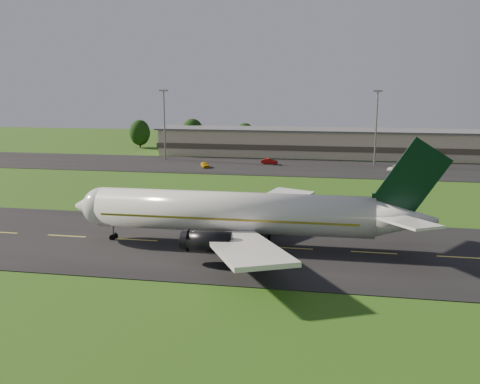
% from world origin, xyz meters
% --- Properties ---
extents(ground, '(360.00, 360.00, 0.00)m').
position_xyz_m(ground, '(0.00, 0.00, 0.00)').
color(ground, '#2A4812').
rests_on(ground, ground).
extents(taxiway, '(220.00, 30.00, 0.10)m').
position_xyz_m(taxiway, '(0.00, 0.00, 0.05)').
color(taxiway, black).
rests_on(taxiway, ground).
extents(apron, '(260.00, 30.00, 0.10)m').
position_xyz_m(apron, '(0.00, 72.00, 0.05)').
color(apron, black).
rests_on(apron, ground).
extents(airliner, '(51.24, 42.18, 15.57)m').
position_xyz_m(airliner, '(-18.24, 0.01, 4.66)').
color(airliner, white).
rests_on(airliner, ground).
extents(terminal, '(145.00, 16.00, 8.40)m').
position_xyz_m(terminal, '(6.40, 96.18, 3.99)').
color(terminal, '#BFAE92').
rests_on(terminal, ground).
extents(light_mast_west, '(2.40, 1.20, 20.35)m').
position_xyz_m(light_mast_west, '(-55.00, 80.00, 12.74)').
color(light_mast_west, gray).
rests_on(light_mast_west, ground).
extents(light_mast_centre, '(2.40, 1.20, 20.35)m').
position_xyz_m(light_mast_centre, '(5.00, 80.00, 12.74)').
color(light_mast_centre, gray).
rests_on(light_mast_centre, ground).
extents(tree_line, '(194.22, 10.14, 11.15)m').
position_xyz_m(tree_line, '(30.31, 105.91, 5.38)').
color(tree_line, black).
rests_on(tree_line, ground).
extents(service_vehicle_a, '(3.41, 4.63, 1.47)m').
position_xyz_m(service_vehicle_a, '(-39.84, 67.19, 0.83)').
color(service_vehicle_a, gold).
rests_on(service_vehicle_a, apron).
extents(service_vehicle_b, '(4.76, 2.30, 1.51)m').
position_xyz_m(service_vehicle_b, '(-23.63, 76.20, 0.85)').
color(service_vehicle_b, '#940A09').
rests_on(service_vehicle_b, apron).
extents(service_vehicle_c, '(4.62, 5.41, 1.38)m').
position_xyz_m(service_vehicle_c, '(9.47, 70.30, 0.79)').
color(service_vehicle_c, white).
rests_on(service_vehicle_c, apron).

